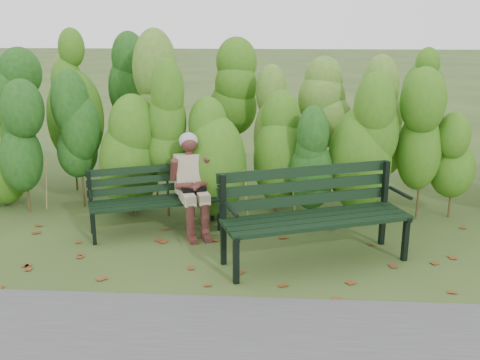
{
  "coord_description": "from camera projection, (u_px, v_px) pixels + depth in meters",
  "views": [
    {
      "loc": [
        0.39,
        -5.56,
        2.48
      ],
      "look_at": [
        0.0,
        0.35,
        0.75
      ],
      "focal_mm": 42.0,
      "sensor_mm": 36.0,
      "label": 1
    }
  ],
  "objects": [
    {
      "name": "bench_left",
      "position": [
        154.0,
        194.0,
        6.67
      ],
      "size": [
        1.61,
        1.02,
        0.77
      ],
      "color": "black",
      "rests_on": "ground"
    },
    {
      "name": "bench_right",
      "position": [
        312.0,
        208.0,
        5.82
      ],
      "size": [
        2.03,
        1.27,
        0.97
      ],
      "color": "black",
      "rests_on": "ground"
    },
    {
      "name": "seated_woman",
      "position": [
        191.0,
        178.0,
        6.59
      ],
      "size": [
        0.55,
        0.75,
        1.18
      ],
      "color": "#B3A08D",
      "rests_on": "ground"
    },
    {
      "name": "leaf_litter",
      "position": [
        220.0,
        258.0,
        5.97
      ],
      "size": [
        5.74,
        2.27,
        0.01
      ],
      "color": "brown",
      "rests_on": "ground"
    },
    {
      "name": "hedge_band",
      "position": [
        247.0,
        112.0,
        7.47
      ],
      "size": [
        11.04,
        1.67,
        2.42
      ],
      "color": "#47381E",
      "rests_on": "ground"
    },
    {
      "name": "ground",
      "position": [
        238.0,
        256.0,
        6.04
      ],
      "size": [
        80.0,
        80.0,
        0.0
      ],
      "primitive_type": "plane",
      "color": "#30471C"
    }
  ]
}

